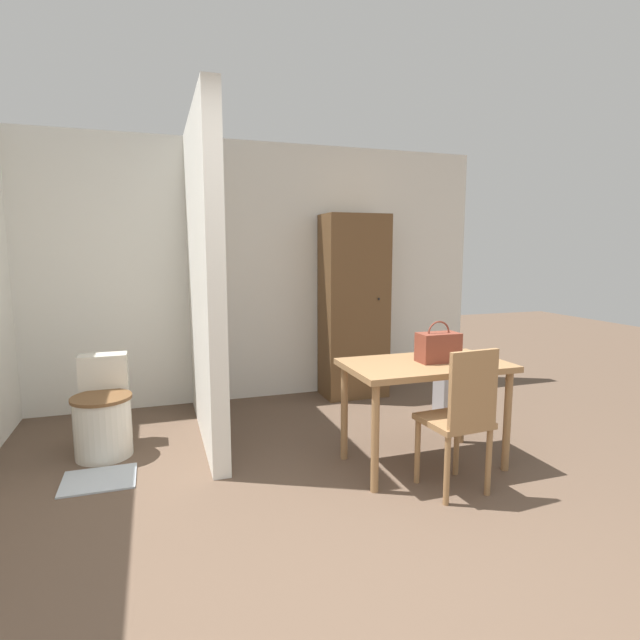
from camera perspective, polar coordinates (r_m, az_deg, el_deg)
ground_plane at (r=2.36m, az=7.59°, el=-30.97°), size 16.00×16.00×0.00m
wall_back at (r=4.98m, az=-8.89°, el=5.32°), size 4.96×0.12×2.50m
partition_wall at (r=4.00m, az=-13.18°, el=4.55°), size 0.12×1.73×2.50m
dining_table at (r=3.48m, az=11.89°, el=-6.22°), size 1.09×0.64×0.72m
wooden_chair at (r=3.16m, az=15.78°, el=-10.51°), size 0.39×0.39×0.91m
toilet at (r=4.01m, az=-23.54°, el=-9.91°), size 0.42×0.56×0.70m
handbag at (r=3.48m, az=13.36°, el=-3.00°), size 0.28×0.15×0.28m
wooden_cabinet at (r=5.02m, az=3.87°, el=1.54°), size 0.63×0.44×1.82m
bath_mat at (r=3.67m, az=-23.93°, el=-16.34°), size 0.45×0.37×0.01m
space_heater at (r=4.73m, az=14.95°, el=-7.70°), size 0.31×0.19×0.43m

